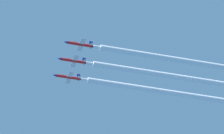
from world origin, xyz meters
The scene contains 6 objects.
jet_far_left centered at (-11.29, -0.18, 204.70)m, with size 8.32×12.12×2.91m.
jet_inner_left centered at (0.08, -0.01, 204.84)m, with size 8.32×12.12×2.91m.
jet_center centered at (10.60, -0.19, 204.09)m, with size 8.32×12.12×2.91m.
smoke_trail_far_left centered at (-11.29, -45.40, 204.67)m, with size 2.31×79.40×2.31m.
smoke_trail_inner_left centered at (0.08, -45.35, 204.81)m, with size 2.31×79.66×2.31m.
smoke_trail_center centered at (10.60, -46.01, 204.06)m, with size 2.31×80.62×2.31m.
Camera 1 is at (-265.85, 53.18, 1.81)m, focal length 135.16 mm.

